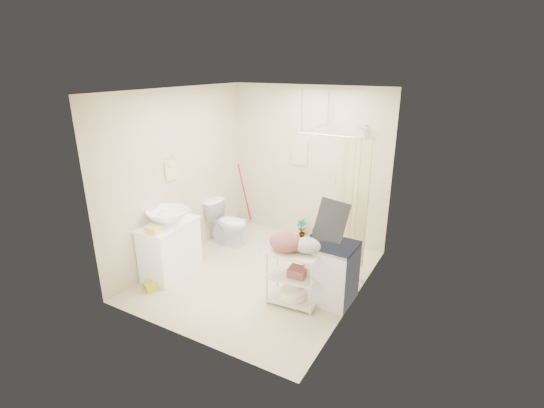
# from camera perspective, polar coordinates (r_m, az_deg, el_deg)

# --- Properties ---
(floor) EXTENTS (3.20, 3.20, 0.00)m
(floor) POSITION_cam_1_polar(r_m,az_deg,el_deg) (5.85, -1.76, -10.18)
(floor) COLOR beige
(floor) RESTS_ON ground
(ceiling) EXTENTS (2.80, 3.20, 0.04)m
(ceiling) POSITION_cam_1_polar(r_m,az_deg,el_deg) (5.08, -2.07, 16.14)
(ceiling) COLOR silver
(ceiling) RESTS_ON ground
(wall_back) EXTENTS (2.80, 0.04, 2.60)m
(wall_back) POSITION_cam_1_polar(r_m,az_deg,el_deg) (6.69, 5.23, 5.67)
(wall_back) COLOR beige
(wall_back) RESTS_ON ground
(wall_front) EXTENTS (2.80, 0.04, 2.60)m
(wall_front) POSITION_cam_1_polar(r_m,az_deg,el_deg) (4.13, -13.48, -3.94)
(wall_front) COLOR beige
(wall_front) RESTS_ON ground
(wall_left) EXTENTS (0.04, 3.20, 2.60)m
(wall_left) POSITION_cam_1_polar(r_m,az_deg,el_deg) (6.14, -13.19, 3.93)
(wall_left) COLOR beige
(wall_left) RESTS_ON ground
(wall_right) EXTENTS (0.04, 3.20, 2.60)m
(wall_right) POSITION_cam_1_polar(r_m,az_deg,el_deg) (4.79, 12.60, -0.52)
(wall_right) COLOR beige
(wall_right) RESTS_ON ground
(vanity) EXTENTS (0.55, 0.92, 0.79)m
(vanity) POSITION_cam_1_polar(r_m,az_deg,el_deg) (5.91, -14.52, -6.24)
(vanity) COLOR white
(vanity) RESTS_ON ground
(sink) EXTENTS (0.69, 0.69, 0.20)m
(sink) POSITION_cam_1_polar(r_m,az_deg,el_deg) (5.70, -14.87, -1.78)
(sink) COLOR white
(sink) RESTS_ON vanity
(counter_basket) EXTENTS (0.18, 0.15, 0.09)m
(counter_basket) POSITION_cam_1_polar(r_m,az_deg,el_deg) (5.45, -16.87, -3.62)
(counter_basket) COLOR #E8C84D
(counter_basket) RESTS_ON vanity
(floor_basket) EXTENTS (0.32, 0.29, 0.14)m
(floor_basket) POSITION_cam_1_polar(r_m,az_deg,el_deg) (5.71, -17.28, -11.17)
(floor_basket) COLOR gold
(floor_basket) RESTS_ON ground
(toilet) EXTENTS (0.75, 0.46, 0.74)m
(toilet) POSITION_cam_1_polar(r_m,az_deg,el_deg) (6.71, -6.46, -2.72)
(toilet) COLOR white
(toilet) RESTS_ON ground
(mop) EXTENTS (0.15, 0.15, 1.22)m
(mop) POSITION_cam_1_polar(r_m,az_deg,el_deg) (7.31, -4.25, 1.28)
(mop) COLOR #A10C1B
(mop) RESTS_ON ground
(potted_plant_a) EXTENTS (0.20, 0.14, 0.35)m
(potted_plant_a) POSITION_cam_1_polar(r_m,az_deg,el_deg) (6.93, 4.32, -3.61)
(potted_plant_a) COLOR brown
(potted_plant_a) RESTS_ON ground
(potted_plant_b) EXTENTS (0.18, 0.15, 0.30)m
(potted_plant_b) POSITION_cam_1_polar(r_m,az_deg,el_deg) (6.79, 6.17, -4.43)
(potted_plant_b) COLOR brown
(potted_plant_b) RESTS_ON ground
(hanging_towel) EXTENTS (0.28, 0.03, 0.42)m
(hanging_towel) POSITION_cam_1_polar(r_m,az_deg,el_deg) (6.69, 4.03, 7.46)
(hanging_towel) COLOR beige
(hanging_towel) RESTS_ON wall_back
(towel_ring) EXTENTS (0.04, 0.22, 0.34)m
(towel_ring) POSITION_cam_1_polar(r_m,az_deg,el_deg) (5.94, -14.46, 5.01)
(towel_ring) COLOR #E6D688
(towel_ring) RESTS_ON wall_left
(tp_holder) EXTENTS (0.08, 0.12, 0.14)m
(tp_holder) POSITION_cam_1_polar(r_m,az_deg,el_deg) (6.33, -12.21, -1.06)
(tp_holder) COLOR white
(tp_holder) RESTS_ON wall_left
(shower) EXTENTS (1.10, 1.10, 2.10)m
(shower) POSITION_cam_1_polar(r_m,az_deg,el_deg) (5.97, 10.41, 1.17)
(shower) COLOR white
(shower) RESTS_ON ground
(shampoo_bottle_a) EXTENTS (0.11, 0.11, 0.22)m
(shampoo_bottle_a) POSITION_cam_1_polar(r_m,az_deg,el_deg) (6.36, 10.10, 5.92)
(shampoo_bottle_a) COLOR silver
(shampoo_bottle_a) RESTS_ON shower
(shampoo_bottle_b) EXTENTS (0.08, 0.08, 0.15)m
(shampoo_bottle_b) POSITION_cam_1_polar(r_m,az_deg,el_deg) (6.33, 10.78, 5.49)
(shampoo_bottle_b) COLOR #3F5998
(shampoo_bottle_b) RESTS_ON shower
(washing_machine) EXTENTS (0.55, 0.57, 0.79)m
(washing_machine) POSITION_cam_1_polar(r_m,az_deg,el_deg) (5.17, 8.79, -9.77)
(washing_machine) COLOR silver
(washing_machine) RESTS_ON ground
(laundry_rack) EXTENTS (0.66, 0.42, 0.88)m
(laundry_rack) POSITION_cam_1_polar(r_m,az_deg,el_deg) (5.03, 3.12, -9.87)
(laundry_rack) COLOR beige
(laundry_rack) RESTS_ON ground
(ironing_board) EXTENTS (0.39, 0.14, 1.35)m
(ironing_board) POSITION_cam_1_polar(r_m,az_deg,el_deg) (5.10, 7.43, -6.54)
(ironing_board) COLOR black
(ironing_board) RESTS_ON ground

